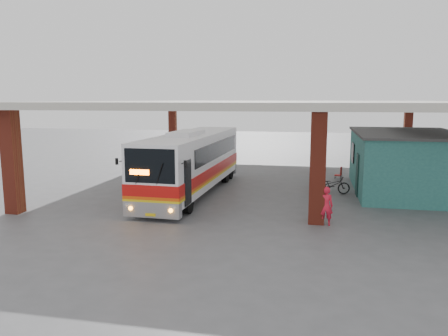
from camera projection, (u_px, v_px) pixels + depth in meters
name	position (u px, v px, depth m)	size (l,w,h in m)	color
ground	(251.00, 202.00, 20.48)	(90.00, 90.00, 0.00)	#515154
brick_columns	(289.00, 146.00, 24.68)	(20.10, 21.60, 4.35)	maroon
canopy_roof	(276.00, 104.00, 25.96)	(21.00, 23.00, 0.30)	beige
shop_building	(406.00, 162.00, 22.57)	(5.20, 8.20, 3.11)	#2C6F6D
coach_bus	(192.00, 162.00, 22.09)	(2.57, 11.24, 3.26)	white
motorcycle	(332.00, 185.00, 22.09)	(0.62, 1.79, 0.94)	black
pedestrian	(326.00, 206.00, 16.58)	(0.55, 0.36, 1.51)	red
red_chair	(340.00, 173.00, 26.37)	(0.46, 0.46, 0.74)	red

